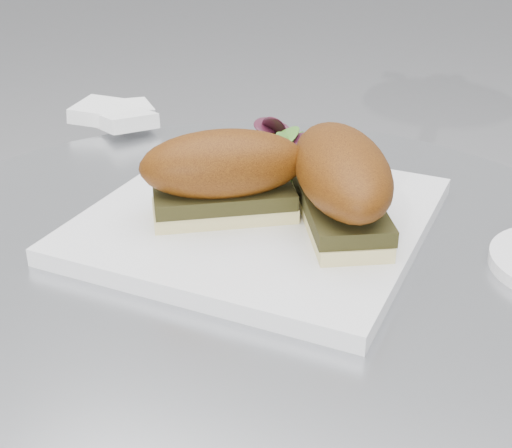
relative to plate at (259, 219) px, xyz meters
The scene contains 5 objects.
plate is the anchor object (origin of this frame).
sandwich_left 0.06m from the plate, 136.06° to the right, with size 0.16×0.13×0.08m.
sandwich_right 0.09m from the plate, ahead, with size 0.15×0.19×0.08m.
salad 0.09m from the plate, 101.48° to the left, with size 0.11×0.11×0.05m, color #5B9932, non-canonical shape.
napkin 0.32m from the plate, 146.09° to the left, with size 0.10×0.10×0.02m, color white, non-canonical shape.
Camera 1 is at (0.21, -0.48, 1.03)m, focal length 50.00 mm.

